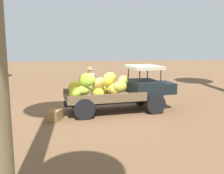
# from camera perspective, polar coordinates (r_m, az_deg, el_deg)

# --- Properties ---
(ground_plane) EXTENTS (60.00, 60.00, 0.00)m
(ground_plane) POSITION_cam_1_polar(r_m,az_deg,el_deg) (10.65, -2.02, -5.17)
(ground_plane) COLOR brown
(truck) EXTENTS (4.61, 2.30, 1.83)m
(truck) POSITION_cam_1_polar(r_m,az_deg,el_deg) (10.33, 1.85, -0.48)
(truck) COLOR black
(truck) RESTS_ON ground
(farmer) EXTENTS (0.52, 0.48, 1.71)m
(farmer) POSITION_cam_1_polar(r_m,az_deg,el_deg) (11.45, -4.88, 0.80)
(farmer) COLOR #91624E
(farmer) RESTS_ON ground
(wooden_crate) EXTENTS (0.58, 0.69, 0.37)m
(wooden_crate) POSITION_cam_1_polar(r_m,az_deg,el_deg) (9.49, -12.61, -6.11)
(wooden_crate) COLOR olive
(wooden_crate) RESTS_ON ground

